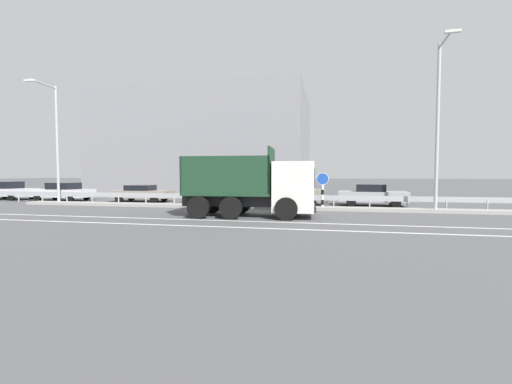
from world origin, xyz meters
The scene contains 16 objects.
ground_plane centered at (0.00, 0.00, 0.00)m, with size 320.00×320.00×0.00m, color #4C4C4F.
lane_strip_0 centered at (0.06, -3.14, 0.00)m, with size 59.80×0.16×0.01m, color silver.
lane_strip_1 centered at (0.06, -4.91, 0.00)m, with size 59.80×0.16×0.01m, color silver.
median_island centered at (0.00, 2.47, 0.09)m, with size 32.89×1.10×0.18m, color gray.
median_guardrail centered at (0.00, 3.79, 0.57)m, with size 59.80×0.09×0.78m.
dump_truck centered at (0.95, -1.29, 1.32)m, with size 6.54×3.07×3.36m.
median_road_sign centered at (3.58, 2.47, 1.13)m, with size 0.70×0.16×2.16m.
street_lamp_0 centered at (-14.32, 2.30, 4.54)m, with size 0.72×2.46×8.08m.
street_lamp_1 centered at (9.57, 2.15, 4.99)m, with size 0.71×2.45×8.95m.
parked_car_0 centered at (-22.11, 5.65, 0.74)m, with size 4.98×2.20×1.49m.
parked_car_1 centered at (-16.65, 5.49, 0.72)m, with size 4.84×2.01×1.42m.
parked_car_2 centered at (-9.99, 5.88, 0.66)m, with size 4.56×2.10×1.26m.
parked_car_3 centered at (-3.85, 5.79, 0.75)m, with size 4.61×2.18×1.44m.
parked_car_4 centered at (1.50, 5.59, 0.78)m, with size 4.37×2.05×1.56m.
parked_car_5 centered at (6.72, 5.85, 0.73)m, with size 4.43×2.20×1.43m.
background_building_0 centered at (-9.74, 20.28, 5.43)m, with size 22.37×14.97×10.86m, color gray.
Camera 1 is at (3.92, -17.70, 2.06)m, focal length 24.00 mm.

